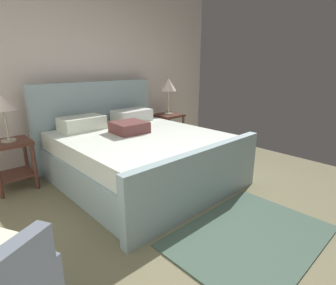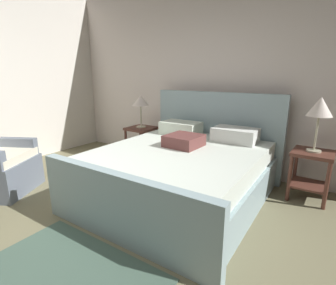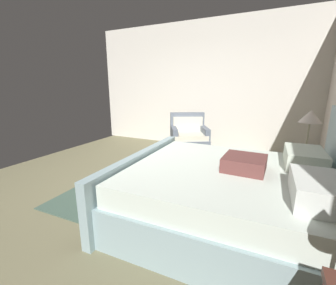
# 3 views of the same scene
# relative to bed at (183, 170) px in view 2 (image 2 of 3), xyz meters

# --- Properties ---
(ground_plane) EXTENTS (5.46, 5.21, 0.02)m
(ground_plane) POSITION_rel_bed_xyz_m (-0.28, -1.43, -0.36)
(ground_plane) COLOR #777253
(wall_back) EXTENTS (5.58, 0.12, 2.90)m
(wall_back) POSITION_rel_bed_xyz_m (-0.28, 1.24, 1.10)
(wall_back) COLOR silver
(wall_back) RESTS_ON ground
(bed) EXTENTS (2.00, 2.24, 1.23)m
(bed) POSITION_rel_bed_xyz_m (0.00, 0.00, 0.00)
(bed) COLOR #94AEB4
(bed) RESTS_ON ground
(nightstand_right) EXTENTS (0.44, 0.44, 0.60)m
(nightstand_right) POSITION_rel_bed_xyz_m (1.29, 0.81, 0.05)
(nightstand_right) COLOR #562E23
(nightstand_right) RESTS_ON ground
(table_lamp_right) EXTENTS (0.27, 0.27, 0.64)m
(table_lamp_right) POSITION_rel_bed_xyz_m (1.29, 0.81, 0.76)
(table_lamp_right) COLOR #B7B293
(table_lamp_right) RESTS_ON nightstand_right
(nightstand_left) EXTENTS (0.44, 0.44, 0.60)m
(nightstand_left) POSITION_rel_bed_xyz_m (-1.29, 0.74, 0.05)
(nightstand_left) COLOR #562E23
(nightstand_left) RESTS_ON ground
(table_lamp_left) EXTENTS (0.28, 0.28, 0.53)m
(table_lamp_left) POSITION_rel_bed_xyz_m (-1.29, 0.74, 0.68)
(table_lamp_left) COLOR #B7B293
(table_lamp_left) RESTS_ON nightstand_left
(area_rug) EXTENTS (1.47, 1.05, 0.01)m
(area_rug) POSITION_rel_bed_xyz_m (0.00, -1.71, -0.34)
(area_rug) COLOR #455D4F
(area_rug) RESTS_ON ground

